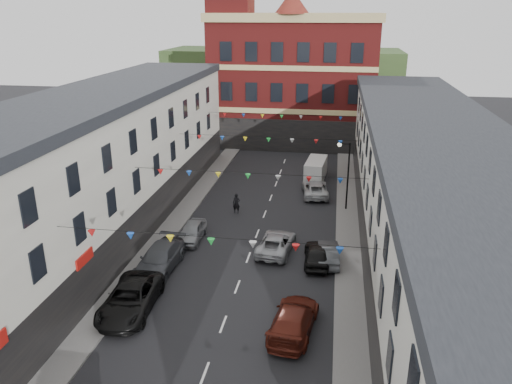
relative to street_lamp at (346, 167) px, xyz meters
The scene contains 19 objects.
ground 15.94m from the street_lamp, 115.07° to the right, with size 160.00×160.00×0.00m, color black.
pavement_left 18.43m from the street_lamp, 138.26° to the right, with size 1.80×64.00×0.15m, color #605E5B.
pavement_right 12.60m from the street_lamp, 88.33° to the right, with size 1.80×64.00×0.15m, color #605E5B.
terrace_left 22.52m from the street_lamp, 144.66° to the right, with size 8.40×56.00×10.70m.
terrace_right 14.04m from the street_lamp, 68.09° to the right, with size 8.40×56.00×9.70m.
civic_building 25.18m from the street_lamp, 105.30° to the left, with size 20.60×13.30×18.50m.
clock_tower 27.57m from the street_lamp, 123.79° to the left, with size 5.60×5.60×30.00m.
distant_hill 49.16m from the street_lamp, 102.40° to the left, with size 40.00×14.00×10.00m, color #2E4721.
street_lamp is the anchor object (origin of this frame).
car_left_c 21.50m from the street_lamp, 124.50° to the right, with size 2.64×5.72×1.59m, color black.
car_left_d 17.72m from the street_lamp, 133.71° to the right, with size 2.23×5.48×1.59m, color #44464C.
car_left_e 14.05m from the street_lamp, 145.02° to the right, with size 1.62×4.02×1.37m, color gray.
car_right_c 18.50m from the street_lamp, 98.49° to the right, with size 2.13×5.23×1.52m, color #531A10.
car_right_d 10.75m from the street_lamp, 100.17° to the right, with size 1.69×4.20×1.43m, color black.
car_right_e 10.35m from the street_lamp, 96.13° to the right, with size 1.39×3.98×1.31m, color #4B4E53.
car_right_f 5.25m from the street_lamp, 128.13° to the left, with size 2.24×4.86×1.35m, color #AFB0B4.
moving_car 10.45m from the street_lamp, 118.55° to the right, with size 2.23×4.85×1.35m, color #A7A9AE.
white_van 8.97m from the street_lamp, 108.90° to the left, with size 1.79×4.65×2.06m, color silver.
pedestrian 9.69m from the street_lamp, 166.58° to the right, with size 0.64×0.42×1.75m, color black.
Camera 1 is at (5.47, -26.68, 16.20)m, focal length 35.00 mm.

